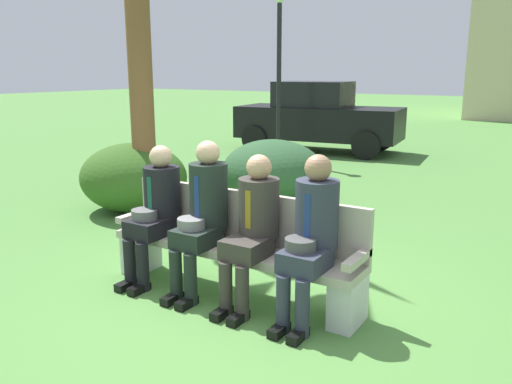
# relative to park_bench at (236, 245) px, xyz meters

# --- Properties ---
(ground_plane) EXTENTS (80.00, 80.00, 0.00)m
(ground_plane) POSITION_rel_park_bench_xyz_m (0.14, -0.16, -0.44)
(ground_plane) COLOR #50863E
(park_bench) EXTENTS (2.37, 0.44, 0.90)m
(park_bench) POSITION_rel_park_bench_xyz_m (0.00, 0.00, 0.00)
(park_bench) COLOR #B7AD9E
(park_bench) RESTS_ON ground
(seated_man_leftmost) EXTENTS (0.34, 0.72, 1.27)m
(seated_man_leftmost) POSITION_rel_park_bench_xyz_m (-0.80, -0.14, 0.27)
(seated_man_leftmost) COLOR black
(seated_man_leftmost) RESTS_ON ground
(seated_man_centerleft) EXTENTS (0.34, 0.72, 1.35)m
(seated_man_centerleft) POSITION_rel_park_bench_xyz_m (-0.26, -0.13, 0.31)
(seated_man_centerleft) COLOR #1E2823
(seated_man_centerleft) RESTS_ON ground
(seated_man_centerright) EXTENTS (0.34, 0.72, 1.27)m
(seated_man_centerright) POSITION_rel_park_bench_xyz_m (0.27, -0.13, 0.27)
(seated_man_centerright) COLOR #38332D
(seated_man_centerright) RESTS_ON ground
(seated_man_rightmost) EXTENTS (0.34, 0.72, 1.32)m
(seated_man_rightmost) POSITION_rel_park_bench_xyz_m (0.79, -0.13, 0.29)
(seated_man_rightmost) COLOR #2D3342
(seated_man_rightmost) RESTS_ON ground
(shrub_near_bench) EXTENTS (1.54, 1.41, 0.96)m
(shrub_near_bench) POSITION_rel_park_bench_xyz_m (-1.30, 2.88, 0.04)
(shrub_near_bench) COLOR #2E5832
(shrub_near_bench) RESTS_ON ground
(shrub_mid_lawn) EXTENTS (1.53, 1.41, 0.96)m
(shrub_mid_lawn) POSITION_rel_park_bench_xyz_m (-2.77, 1.55, 0.04)
(shrub_mid_lawn) COLOR #345E1F
(shrub_mid_lawn) RESTS_ON ground
(parked_car_near) EXTENTS (4.06, 2.08, 1.68)m
(parked_car_near) POSITION_rel_park_bench_xyz_m (-3.02, 8.02, 0.40)
(parked_car_near) COLOR black
(parked_car_near) RESTS_ON ground
(street_lamp) EXTENTS (0.24, 0.24, 3.52)m
(street_lamp) POSITION_rel_park_bench_xyz_m (-3.12, 6.26, 1.73)
(street_lamp) COLOR black
(street_lamp) RESTS_ON ground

